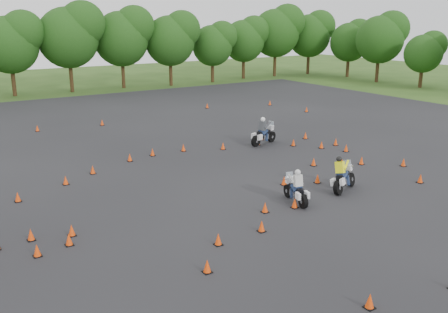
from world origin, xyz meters
name	(u,v)px	position (x,y,z in m)	size (l,w,h in m)	color
ground	(270,200)	(0.00, 0.00, 0.00)	(140.00, 140.00, 0.00)	#2D5119
asphalt_pad	(205,169)	(0.00, 6.00, 0.01)	(62.00, 62.00, 0.00)	black
treeline	(82,54)	(2.53, 35.13, 4.61)	(86.76, 32.30, 10.66)	#1C4213
traffic_cones	(208,170)	(-0.33, 5.07, 0.23)	(36.68, 32.81, 0.45)	#EE420A
rider_grey	(264,130)	(6.28, 8.78, 0.95)	(2.45, 0.75, 1.89)	#3A3D41
rider_yellow	(346,174)	(3.95, -0.97, 0.90)	(2.31, 0.71, 1.78)	#FCFF16
rider_white	(296,186)	(0.80, -0.87, 0.83)	(2.14, 0.66, 1.65)	beige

